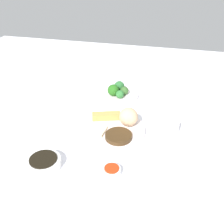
{
  "coord_description": "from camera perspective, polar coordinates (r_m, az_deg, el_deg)",
  "views": [
    {
      "loc": [
        0.85,
        0.24,
        0.68
      ],
      "look_at": [
        -0.11,
        0.02,
        0.06
      ],
      "focal_mm": 44.13,
      "sensor_mm": 36.0,
      "label": 1
    }
  ],
  "objects": [
    {
      "name": "sauce_ramekin_sweet_and_sour_liquid",
      "position": [
        0.92,
        -0.06,
        -11.57
      ],
      "size": [
        0.05,
        0.05,
        0.0
      ],
      "primitive_type": "cylinder",
      "color": "red",
      "rests_on": "sauce_ramekin_sweet_and_sour"
    },
    {
      "name": "soy_sauce_bowl",
      "position": [
        0.98,
        -13.93,
        -10.22
      ],
      "size": [
        0.12,
        0.12,
        0.03
      ],
      "primitive_type": "cylinder",
      "color": "white",
      "rests_on": "tabletop"
    },
    {
      "name": "broccoli_floret_3",
      "position": [
        1.31,
        1.65,
        3.7
      ],
      "size": [
        0.04,
        0.04,
        0.04
      ],
      "primitive_type": "sphere",
      "color": "#2E6E31",
      "rests_on": "broccoli_plate"
    },
    {
      "name": "stir_fry_heap",
      "position": [
        1.05,
        1.36,
        -5.01
      ],
      "size": [
        0.1,
        0.1,
        0.02
      ],
      "primitive_type": "cylinder",
      "color": "#3E2A14",
      "rests_on": "main_plate"
    },
    {
      "name": "crab_rangoon_wonton",
      "position": [
        1.09,
        -3.28,
        -3.79
      ],
      "size": [
        0.08,
        0.08,
        0.01
      ],
      "primitive_type": "cube",
      "rotation": [
        0.0,
        0.0,
        -0.11
      ],
      "color": "beige",
      "rests_on": "main_plate"
    },
    {
      "name": "main_plate",
      "position": [
        1.11,
        0.11,
        -3.66
      ],
      "size": [
        0.26,
        0.26,
        0.02
      ],
      "primitive_type": "cylinder",
      "color": "white",
      "rests_on": "tabletop"
    },
    {
      "name": "spring_roll",
      "position": [
        1.15,
        -1.02,
        -0.88
      ],
      "size": [
        0.06,
        0.12,
        0.03
      ],
      "primitive_type": "cube",
      "rotation": [
        0.0,
        0.0,
        1.87
      ],
      "color": "tan",
      "rests_on": "main_plate"
    },
    {
      "name": "broccoli_floret_0",
      "position": [
        1.34,
        2.56,
        4.46
      ],
      "size": [
        0.04,
        0.04,
        0.04
      ],
      "primitive_type": "sphere",
      "color": "#335C28",
      "rests_on": "broccoli_plate"
    },
    {
      "name": "broccoli_floret_2",
      "position": [
        1.38,
        1.43,
        5.4
      ],
      "size": [
        0.05,
        0.05,
        0.05
      ],
      "primitive_type": "sphere",
      "color": "#29632F",
      "rests_on": "broccoli_plate"
    },
    {
      "name": "broccoli_plate",
      "position": [
        1.36,
        1.08,
        3.48
      ],
      "size": [
        0.2,
        0.2,
        0.01
      ],
      "primitive_type": "cylinder",
      "color": "white",
      "rests_on": "tabletop"
    },
    {
      "name": "rice_scoop",
      "position": [
        1.11,
        3.45,
        -1.03
      ],
      "size": [
        0.08,
        0.08,
        0.08
      ],
      "primitive_type": "sphere",
      "color": "tan",
      "rests_on": "main_plate"
    },
    {
      "name": "sauce_ramekin_sweet_and_sour",
      "position": [
        0.93,
        -0.06,
        -12.2
      ],
      "size": [
        0.06,
        0.06,
        0.02
      ],
      "primitive_type": "cylinder",
      "color": "white",
      "rests_on": "tabletop"
    },
    {
      "name": "broccoli_floret_1",
      "position": [
        1.33,
        0.28,
        4.56
      ],
      "size": [
        0.06,
        0.06,
        0.06
      ],
      "primitive_type": "sphere",
      "color": "#245F1A",
      "rests_on": "broccoli_plate"
    },
    {
      "name": "soy_sauce_bowl_liquid",
      "position": [
        0.97,
        -14.07,
        -9.44
      ],
      "size": [
        0.09,
        0.09,
        0.0
      ],
      "primitive_type": "cylinder",
      "color": "black",
      "rests_on": "soy_sauce_bowl"
    },
    {
      "name": "tabletop",
      "position": [
        1.11,
        -2.27,
        -5.07
      ],
      "size": [
        2.2,
        2.2,
        0.02
      ],
      "primitive_type": "cube",
      "color": "white",
      "rests_on": "ground"
    },
    {
      "name": "teacup",
      "position": [
        1.12,
        12.11,
        -2.9
      ],
      "size": [
        0.07,
        0.07,
        0.06
      ],
      "primitive_type": "cylinder",
      "color": "white",
      "rests_on": "tabletop"
    }
  ]
}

